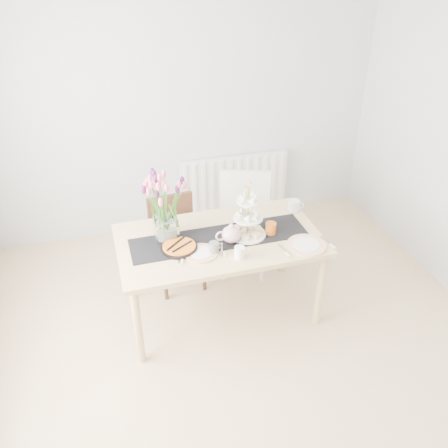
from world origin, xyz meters
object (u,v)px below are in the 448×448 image
object	(u,v)px
chair_white	(244,215)
tulip_vase	(164,198)
tart_tin	(179,247)
mug_grey	(214,248)
dining_table	(219,246)
teapot	(231,234)
mug_white	(239,253)
chair_brown	(175,235)
plate_right	(306,245)
plate_left	(201,253)
mug_orange	(271,229)
cream_jug	(294,206)
cake_stand	(248,222)
radiator	(234,182)

from	to	relation	value
chair_white	tulip_vase	distance (m)	1.09
tart_tin	mug_grey	bearing A→B (deg)	-26.12
dining_table	teapot	world-z (taller)	teapot
teapot	mug_white	world-z (taller)	teapot
tart_tin	dining_table	bearing A→B (deg)	10.34
chair_brown	plate_right	bearing A→B (deg)	-49.33
mug_grey	plate_left	world-z (taller)	mug_grey
mug_orange	chair_white	bearing A→B (deg)	39.74
tulip_vase	mug_white	bearing A→B (deg)	-42.04
cream_jug	mug_grey	world-z (taller)	cream_jug
mug_white	teapot	bearing A→B (deg)	88.89
chair_white	tart_tin	world-z (taller)	chair_white
tulip_vase	mug_white	size ratio (longest dim) A/B	6.98
dining_table	plate_left	bearing A→B (deg)	-138.79
cake_stand	mug_grey	size ratio (longest dim) A/B	4.80
cake_stand	chair_brown	bearing A→B (deg)	130.05
radiator	plate_left	xyz separation A→B (m)	(-0.78, -1.63, 0.31)
dining_table	tart_tin	world-z (taller)	tart_tin
mug_orange	plate_right	size ratio (longest dim) A/B	0.34
plate_left	tart_tin	bearing A→B (deg)	143.56
dining_table	chair_brown	world-z (taller)	chair_brown
dining_table	mug_grey	distance (m)	0.24
tulip_vase	teapot	xyz separation A→B (m)	(0.47, -0.21, -0.28)
chair_white	plate_left	xyz separation A→B (m)	(-0.61, -0.77, 0.21)
teapot	mug_grey	size ratio (longest dim) A/B	2.68
teapot	mug_orange	size ratio (longest dim) A/B	2.36
tart_tin	mug_white	size ratio (longest dim) A/B	3.04
plate_right	mug_orange	bearing A→B (deg)	130.56
chair_brown	cake_stand	bearing A→B (deg)	-55.19
tulip_vase	plate_right	xyz separation A→B (m)	(1.01, -0.42, -0.35)
chair_brown	teapot	xyz separation A→B (m)	(0.33, -0.63, 0.34)
chair_white	tart_tin	bearing A→B (deg)	-119.15
tulip_vase	dining_table	bearing A→B (deg)	-17.75
tulip_vase	tart_tin	size ratio (longest dim) A/B	2.30
mug_grey	plate_right	bearing A→B (deg)	-27.45
plate_right	mug_grey	bearing A→B (deg)	170.67
cream_jug	dining_table	bearing A→B (deg)	-140.65
cream_jug	plate_left	world-z (taller)	cream_jug
teapot	tart_tin	xyz separation A→B (m)	(-0.41, 0.02, -0.06)
teapot	mug_grey	bearing A→B (deg)	-150.14
cake_stand	mug_grey	world-z (taller)	cake_stand
dining_table	chair_brown	size ratio (longest dim) A/B	1.92
chair_white	plate_right	bearing A→B (deg)	-58.38
mug_grey	mug_orange	bearing A→B (deg)	-4.52
cake_stand	tart_tin	xyz separation A→B (m)	(-0.56, -0.03, -0.11)
chair_brown	mug_white	xyz separation A→B (m)	(0.33, -0.84, 0.31)
chair_brown	tart_tin	xyz separation A→B (m)	(-0.07, -0.61, 0.28)
tulip_vase	teapot	world-z (taller)	tulip_vase
mug_grey	plate_left	bearing A→B (deg)	154.87
cake_stand	teapot	distance (m)	0.17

